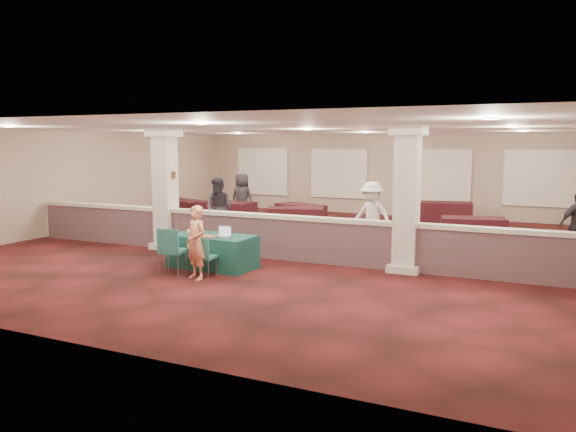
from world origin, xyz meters
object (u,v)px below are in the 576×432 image
at_px(far_table_back_right, 444,213).
at_px(conf_chair_main, 203,254).
at_px(far_table_front_right, 473,230).
at_px(attendee_a, 219,208).
at_px(attendee_d, 242,198).
at_px(attendee_b, 372,216).
at_px(far_table_back_center, 301,214).
at_px(far_table_front_center, 296,219).
at_px(woman, 196,243).
at_px(conf_chair_side, 171,247).
at_px(far_table_front_left, 226,213).
at_px(near_table, 212,251).
at_px(far_table_back_left, 184,210).

bearing_deg(far_table_back_right, conf_chair_main, -107.49).
distance_m(conf_chair_main, far_table_front_right, 8.30).
bearing_deg(far_table_back_right, attendee_a, -132.80).
bearing_deg(attendee_d, attendee_b, 154.74).
bearing_deg(far_table_back_center, attendee_a, -106.51).
relative_size(far_table_front_right, attendee_b, 0.97).
distance_m(far_table_front_center, far_table_back_right, 5.45).
xyz_separation_m(conf_chair_main, woman, (-0.03, -0.20, 0.27)).
bearing_deg(attendee_b, far_table_back_right, 92.45).
height_order(conf_chair_main, far_table_back_center, conf_chair_main).
distance_m(conf_chair_main, conf_chair_side, 0.78).
height_order(conf_chair_main, far_table_back_right, conf_chair_main).
height_order(conf_chair_side, far_table_back_right, conf_chair_side).
bearing_deg(far_table_front_center, far_table_back_center, 106.44).
relative_size(woman, far_table_back_right, 0.83).
relative_size(far_table_front_left, far_table_back_right, 1.07).
relative_size(near_table, far_table_front_center, 1.09).
xyz_separation_m(far_table_front_left, far_table_back_right, (6.86, 3.50, -0.02)).
height_order(far_table_front_left, attendee_b, attendee_b).
relative_size(far_table_front_left, far_table_front_center, 1.11).
relative_size(far_table_front_center, attendee_a, 0.99).
xyz_separation_m(conf_chair_side, woman, (0.74, -0.12, 0.18)).
relative_size(near_table, attendee_d, 1.10).
xyz_separation_m(far_table_front_center, far_table_back_right, (4.18, 3.50, 0.02)).
relative_size(conf_chair_main, far_table_back_right, 0.45).
height_order(far_table_front_right, far_table_back_center, far_table_back_center).
height_order(near_table, far_table_front_center, near_table).
relative_size(near_table, far_table_back_left, 1.09).
bearing_deg(far_table_front_left, near_table, -61.32).
height_order(conf_chair_main, attendee_a, attendee_a).
relative_size(far_table_front_left, far_table_back_left, 1.12).
distance_m(conf_chair_side, far_table_back_left, 8.98).
xyz_separation_m(far_table_front_left, far_table_back_center, (2.36, 1.10, -0.05)).
bearing_deg(woman, far_table_back_center, 119.85).
height_order(far_table_front_left, far_table_back_left, far_table_front_left).
bearing_deg(far_table_back_right, near_table, -110.66).
bearing_deg(conf_chair_side, far_table_front_right, 40.11).
bearing_deg(near_table, far_table_front_right, 52.52).
distance_m(far_table_front_center, attendee_d, 2.43).
bearing_deg(far_table_front_right, near_table, -129.75).
distance_m(woman, far_table_front_center, 7.13).
distance_m(conf_chair_main, far_table_front_left, 7.75).
xyz_separation_m(far_table_front_right, far_table_back_right, (-1.41, 3.50, 0.02)).
bearing_deg(far_table_front_center, far_table_front_left, 180.00).
bearing_deg(conf_chair_main, conf_chair_side, -178.79).
distance_m(near_table, far_table_front_center, 6.03).
height_order(near_table, woman, woman).
xyz_separation_m(far_table_back_right, attendee_a, (-5.57, -6.02, 0.53)).
relative_size(conf_chair_main, far_table_back_left, 0.48).
height_order(conf_chair_side, attendee_b, attendee_b).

